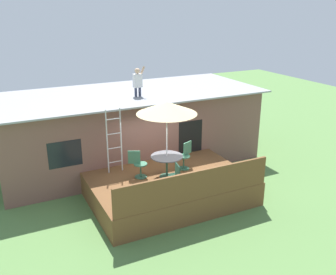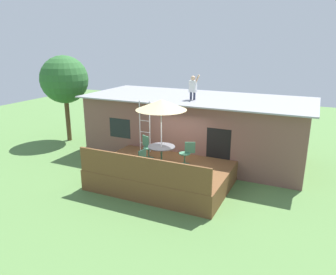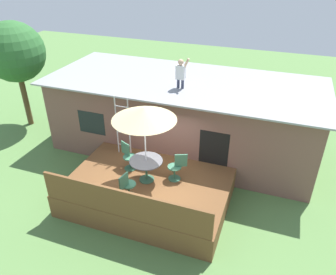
{
  "view_description": "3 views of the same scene",
  "coord_description": "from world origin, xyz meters",
  "px_view_note": "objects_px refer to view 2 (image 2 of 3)",
  "views": [
    {
      "loc": [
        -5.03,
        -10.16,
        6.15
      ],
      "look_at": [
        0.23,
        0.52,
        1.97
      ],
      "focal_mm": 40.57,
      "sensor_mm": 36.0,
      "label": 1
    },
    {
      "loc": [
        5.06,
        -10.47,
        5.35
      ],
      "look_at": [
        -0.1,
        0.67,
        1.71
      ],
      "focal_mm": 34.43,
      "sensor_mm": 36.0,
      "label": 2
    },
    {
      "loc": [
        3.44,
        -7.65,
        7.24
      ],
      "look_at": [
        0.4,
        0.72,
        2.07
      ],
      "focal_mm": 35.0,
      "sensor_mm": 36.0,
      "label": 3
    }
  ],
  "objects_px": {
    "patio_chair_left": "(148,148)",
    "patio_chair_near": "(145,161)",
    "patio_table": "(162,150)",
    "patio_umbrella": "(161,105)",
    "person_figure": "(193,86)",
    "patio_chair_right": "(187,154)",
    "backyard_tree": "(64,80)",
    "step_ladder": "(145,126)"
  },
  "relations": [
    {
      "from": "patio_table",
      "to": "step_ladder",
      "type": "bearing_deg",
      "value": 139.3
    },
    {
      "from": "patio_chair_left",
      "to": "patio_table",
      "type": "bearing_deg",
      "value": 0.0
    },
    {
      "from": "patio_chair_right",
      "to": "backyard_tree",
      "type": "bearing_deg",
      "value": -41.43
    },
    {
      "from": "patio_table",
      "to": "step_ladder",
      "type": "distance_m",
      "value": 1.86
    },
    {
      "from": "patio_umbrella",
      "to": "person_figure",
      "type": "height_order",
      "value": "person_figure"
    },
    {
      "from": "patio_umbrella",
      "to": "backyard_tree",
      "type": "bearing_deg",
      "value": 157.19
    },
    {
      "from": "patio_chair_left",
      "to": "patio_chair_near",
      "type": "xyz_separation_m",
      "value": [
        0.65,
        -1.42,
        0.0
      ]
    },
    {
      "from": "patio_umbrella",
      "to": "backyard_tree",
      "type": "xyz_separation_m",
      "value": [
        -7.33,
        3.08,
        0.25
      ]
    },
    {
      "from": "patio_chair_left",
      "to": "step_ladder",
      "type": "bearing_deg",
      "value": 151.17
    },
    {
      "from": "patio_chair_right",
      "to": "patio_chair_left",
      "type": "bearing_deg",
      "value": -24.23
    },
    {
      "from": "patio_chair_left",
      "to": "patio_chair_right",
      "type": "bearing_deg",
      "value": 25.24
    },
    {
      "from": "patio_chair_left",
      "to": "patio_chair_near",
      "type": "distance_m",
      "value": 1.56
    },
    {
      "from": "step_ladder",
      "to": "patio_chair_right",
      "type": "relative_size",
      "value": 2.39
    },
    {
      "from": "patio_chair_right",
      "to": "patio_chair_near",
      "type": "height_order",
      "value": "same"
    },
    {
      "from": "patio_umbrella",
      "to": "patio_chair_left",
      "type": "xyz_separation_m",
      "value": [
        -0.83,
        0.41,
        -1.89
      ]
    },
    {
      "from": "patio_table",
      "to": "person_figure",
      "type": "distance_m",
      "value": 3.53
    },
    {
      "from": "person_figure",
      "to": "backyard_tree",
      "type": "xyz_separation_m",
      "value": [
        -7.51,
        0.28,
        -0.11
      ]
    },
    {
      "from": "patio_table",
      "to": "patio_umbrella",
      "type": "xyz_separation_m",
      "value": [
        -0.0,
        -0.0,
        1.76
      ]
    },
    {
      "from": "patio_chair_left",
      "to": "backyard_tree",
      "type": "height_order",
      "value": "backyard_tree"
    },
    {
      "from": "patio_chair_left",
      "to": "patio_chair_near",
      "type": "relative_size",
      "value": 1.0
    },
    {
      "from": "step_ladder",
      "to": "patio_chair_near",
      "type": "distance_m",
      "value": 2.56
    },
    {
      "from": "patio_umbrella",
      "to": "patio_chair_right",
      "type": "distance_m",
      "value": 2.12
    },
    {
      "from": "step_ladder",
      "to": "patio_chair_right",
      "type": "distance_m",
      "value": 2.46
    },
    {
      "from": "patio_umbrella",
      "to": "patio_chair_right",
      "type": "relative_size",
      "value": 2.76
    },
    {
      "from": "person_figure",
      "to": "patio_chair_right",
      "type": "height_order",
      "value": "person_figure"
    },
    {
      "from": "patio_umbrella",
      "to": "step_ladder",
      "type": "xyz_separation_m",
      "value": [
        -1.36,
        1.17,
        -1.25
      ]
    },
    {
      "from": "patio_umbrella",
      "to": "patio_chair_right",
      "type": "height_order",
      "value": "patio_umbrella"
    },
    {
      "from": "step_ladder",
      "to": "patio_chair_left",
      "type": "relative_size",
      "value": 2.39
    },
    {
      "from": "patio_table",
      "to": "patio_chair_left",
      "type": "xyz_separation_m",
      "value": [
        -0.83,
        0.41,
        -0.13
      ]
    },
    {
      "from": "patio_chair_left",
      "to": "patio_umbrella",
      "type": "bearing_deg",
      "value": 0.0
    },
    {
      "from": "patio_table",
      "to": "person_figure",
      "type": "xyz_separation_m",
      "value": [
        0.18,
        2.81,
        2.13
      ]
    },
    {
      "from": "backyard_tree",
      "to": "step_ladder",
      "type": "bearing_deg",
      "value": -17.77
    },
    {
      "from": "patio_chair_left",
      "to": "patio_chair_near",
      "type": "bearing_deg",
      "value": -39.07
    },
    {
      "from": "patio_umbrella",
      "to": "backyard_tree",
      "type": "relative_size",
      "value": 0.54
    },
    {
      "from": "patio_chair_near",
      "to": "backyard_tree",
      "type": "relative_size",
      "value": 0.2
    },
    {
      "from": "step_ladder",
      "to": "patio_chair_near",
      "type": "xyz_separation_m",
      "value": [
        1.18,
        -2.18,
        -0.64
      ]
    },
    {
      "from": "patio_table",
      "to": "patio_chair_near",
      "type": "relative_size",
      "value": 1.13
    },
    {
      "from": "patio_chair_left",
      "to": "patio_chair_right",
      "type": "height_order",
      "value": "same"
    },
    {
      "from": "person_figure",
      "to": "backyard_tree",
      "type": "relative_size",
      "value": 0.24
    },
    {
      "from": "patio_chair_near",
      "to": "person_figure",
      "type": "bearing_deg",
      "value": 4.54
    },
    {
      "from": "step_ladder",
      "to": "person_figure",
      "type": "bearing_deg",
      "value": 46.74
    },
    {
      "from": "person_figure",
      "to": "patio_chair_left",
      "type": "relative_size",
      "value": 1.21
    }
  ]
}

